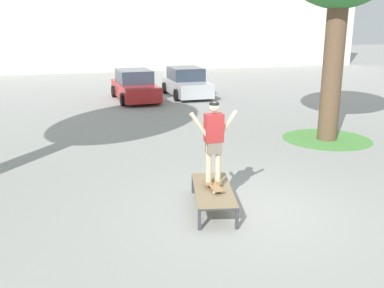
% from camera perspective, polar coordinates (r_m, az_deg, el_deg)
% --- Properties ---
extents(ground_plane, '(120.00, 120.00, 0.00)m').
position_cam_1_polar(ground_plane, '(9.04, 6.67, -8.70)').
color(ground_plane, '#999993').
extents(skate_box, '(1.17, 2.02, 0.46)m').
position_cam_1_polar(skate_box, '(8.89, 2.79, -6.14)').
color(skate_box, '#38383D').
rests_on(skate_box, ground).
extents(skateboard, '(0.21, 0.80, 0.09)m').
position_cam_1_polar(skateboard, '(8.84, 2.80, -5.42)').
color(skateboard, '#9E754C').
rests_on(skateboard, skate_box).
extents(skater, '(1.00, 0.28, 1.69)m').
position_cam_1_polar(skater, '(8.54, 2.89, 0.83)').
color(skater, beige).
rests_on(skater, skateboard).
extents(grass_patch_near_right, '(2.91, 2.91, 0.01)m').
position_cam_1_polar(grass_patch_near_right, '(15.04, 17.35, 0.64)').
color(grass_patch_near_right, '#519342').
rests_on(grass_patch_near_right, ground).
extents(car_red, '(2.05, 4.27, 1.50)m').
position_cam_1_polar(car_red, '(21.85, -7.57, 7.56)').
color(car_red, red).
rests_on(car_red, ground).
extents(car_silver, '(1.93, 4.21, 1.50)m').
position_cam_1_polar(car_silver, '(22.89, -0.79, 8.06)').
color(car_silver, '#B7BABF').
rests_on(car_silver, ground).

